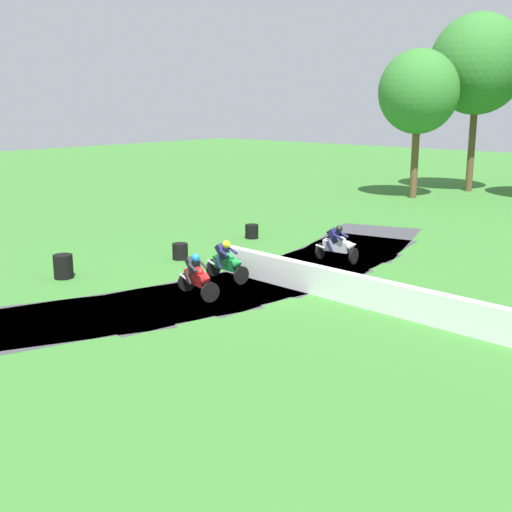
{
  "coord_description": "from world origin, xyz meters",
  "views": [
    {
      "loc": [
        13.45,
        -15.83,
        5.77
      ],
      "look_at": [
        -0.08,
        -0.4,
        0.9
      ],
      "focal_mm": 46.0,
      "sensor_mm": 36.0,
      "label": 1
    }
  ],
  "objects_px": {
    "motorcycle_lead_red": "(198,276)",
    "motorcycle_chase_green": "(227,261)",
    "tire_stack_mid_a": "(180,251)",
    "tire_stack_near": "(63,266)",
    "motorcycle_trailing_white": "(338,244)",
    "tire_stack_mid_b": "(252,231)"
  },
  "relations": [
    {
      "from": "motorcycle_lead_red",
      "to": "motorcycle_chase_green",
      "type": "relative_size",
      "value": 1.0
    },
    {
      "from": "tire_stack_mid_a",
      "to": "tire_stack_near",
      "type": "bearing_deg",
      "value": -102.08
    },
    {
      "from": "motorcycle_trailing_white",
      "to": "motorcycle_chase_green",
      "type": "bearing_deg",
      "value": -105.43
    },
    {
      "from": "motorcycle_chase_green",
      "to": "tire_stack_near",
      "type": "distance_m",
      "value": 5.5
    },
    {
      "from": "tire_stack_near",
      "to": "motorcycle_trailing_white",
      "type": "bearing_deg",
      "value": 54.66
    },
    {
      "from": "tire_stack_near",
      "to": "motorcycle_lead_red",
      "type": "bearing_deg",
      "value": 15.98
    },
    {
      "from": "motorcycle_lead_red",
      "to": "tire_stack_mid_b",
      "type": "xyz_separation_m",
      "value": [
        -4.56,
        7.58,
        -0.36
      ]
    },
    {
      "from": "tire_stack_near",
      "to": "tire_stack_mid_b",
      "type": "relative_size",
      "value": 1.33
    },
    {
      "from": "tire_stack_mid_a",
      "to": "tire_stack_mid_b",
      "type": "distance_m",
      "value": 4.66
    },
    {
      "from": "motorcycle_lead_red",
      "to": "tire_stack_mid_a",
      "type": "xyz_separation_m",
      "value": [
        -4.03,
        2.95,
        -0.36
      ]
    },
    {
      "from": "motorcycle_lead_red",
      "to": "motorcycle_chase_green",
      "type": "distance_m",
      "value": 2.03
    },
    {
      "from": "motorcycle_trailing_white",
      "to": "tire_stack_near",
      "type": "distance_m",
      "value": 9.69
    },
    {
      "from": "motorcycle_lead_red",
      "to": "motorcycle_trailing_white",
      "type": "height_order",
      "value": "motorcycle_trailing_white"
    },
    {
      "from": "motorcycle_lead_red",
      "to": "tire_stack_mid_a",
      "type": "bearing_deg",
      "value": 143.73
    },
    {
      "from": "motorcycle_trailing_white",
      "to": "motorcycle_lead_red",
      "type": "bearing_deg",
      "value": -95.64
    },
    {
      "from": "motorcycle_lead_red",
      "to": "tire_stack_mid_b",
      "type": "height_order",
      "value": "motorcycle_lead_red"
    },
    {
      "from": "motorcycle_lead_red",
      "to": "tire_stack_mid_b",
      "type": "bearing_deg",
      "value": 121.02
    },
    {
      "from": "motorcycle_trailing_white",
      "to": "tire_stack_near",
      "type": "xyz_separation_m",
      "value": [
        -5.6,
        -7.9,
        -0.26
      ]
    },
    {
      "from": "motorcycle_chase_green",
      "to": "tire_stack_mid_b",
      "type": "relative_size",
      "value": 2.84
    },
    {
      "from": "motorcycle_trailing_white",
      "to": "tire_stack_near",
      "type": "bearing_deg",
      "value": -125.34
    },
    {
      "from": "motorcycle_lead_red",
      "to": "tire_stack_near",
      "type": "height_order",
      "value": "motorcycle_lead_red"
    },
    {
      "from": "tire_stack_mid_a",
      "to": "tire_stack_mid_b",
      "type": "xyz_separation_m",
      "value": [
        -0.54,
        4.63,
        -0.0
      ]
    }
  ]
}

